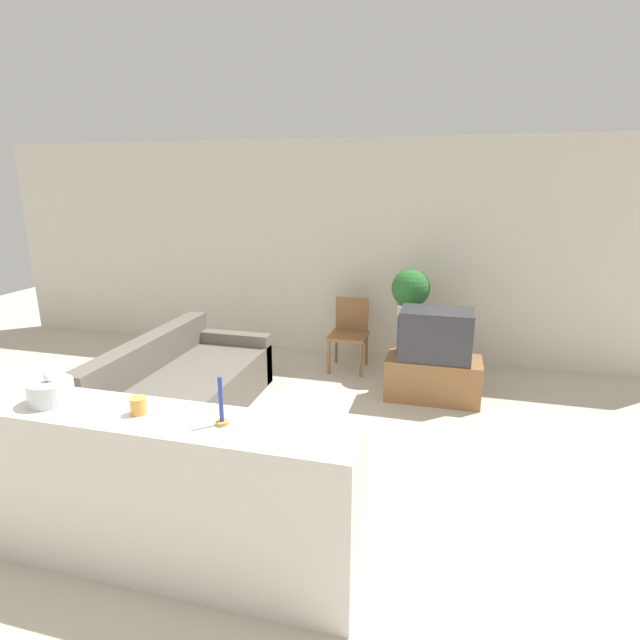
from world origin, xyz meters
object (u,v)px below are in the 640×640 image
(wooden_chair, at_px, (350,330))
(decorative_bowl, at_px, (51,392))
(television, at_px, (435,334))
(couch, at_px, (183,389))
(potted_plant, at_px, (411,291))

(wooden_chair, relative_size, decorative_bowl, 3.42)
(television, bearing_deg, couch, -156.28)
(couch, height_order, decorative_bowl, decorative_bowl)
(couch, height_order, potted_plant, potted_plant)
(potted_plant, height_order, decorative_bowl, potted_plant)
(television, relative_size, potted_plant, 1.37)
(wooden_chair, xyz_separation_m, potted_plant, (0.70, -0.04, 0.53))
(wooden_chair, bearing_deg, television, -32.72)
(potted_plant, distance_m, decorative_bowl, 3.86)
(wooden_chair, relative_size, potted_plant, 1.59)
(couch, bearing_deg, television, 23.72)
(television, height_order, decorative_bowl, decorative_bowl)
(wooden_chair, bearing_deg, potted_plant, -2.92)
(television, bearing_deg, potted_plant, 116.88)
(wooden_chair, distance_m, potted_plant, 0.88)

